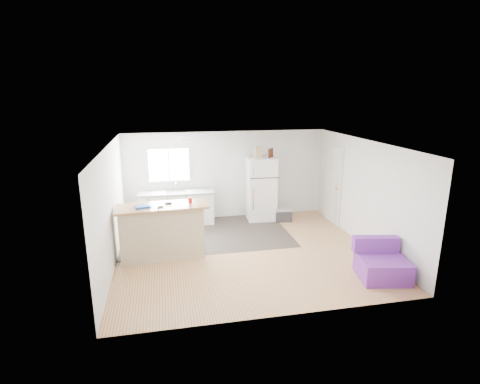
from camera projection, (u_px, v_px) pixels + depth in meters
name	position (u px, v px, depth m)	size (l,w,h in m)	color
room	(246.00, 200.00, 7.95)	(5.51, 5.01, 2.41)	#96653F
vinyl_zone	(207.00, 234.00, 9.30)	(4.05, 2.50, 0.00)	#2F2923
window	(169.00, 165.00, 9.91)	(1.18, 0.06, 0.98)	white
interior_door	(333.00, 185.00, 9.99)	(0.11, 0.92, 2.10)	white
ceiling_fixture	(184.00, 140.00, 8.55)	(0.30, 0.30, 0.07)	white
kitchen_cabinets	(177.00, 207.00, 9.94)	(2.01, 0.69, 1.16)	white
peninsula	(162.00, 231.00, 7.87)	(1.91, 0.84, 1.15)	#C9B491
refrigerator	(261.00, 189.00, 10.22)	(0.80, 0.76, 1.72)	white
cooler	(283.00, 214.00, 10.22)	(0.50, 0.37, 0.36)	#2F2F31
purple_seat	(381.00, 264.00, 7.09)	(1.01, 0.97, 0.72)	purple
cleaner_jug	(186.00, 252.00, 7.91)	(0.16, 0.14, 0.31)	white
mop	(155.00, 251.00, 7.72)	(0.24, 0.34, 1.22)	green
red_cup	(190.00, 200.00, 7.88)	(0.08, 0.08, 0.12)	red
blue_tray	(142.00, 207.00, 7.58)	(0.30, 0.22, 0.04)	#1349B4
tool_a	(168.00, 203.00, 7.83)	(0.14, 0.05, 0.03)	black
tool_b	(161.00, 207.00, 7.60)	(0.10, 0.04, 0.03)	black
cardboard_box	(258.00, 152.00, 9.90)	(0.20, 0.10, 0.30)	tan
bottle_left	(269.00, 153.00, 9.91)	(0.07, 0.07, 0.25)	#3C180A
bottle_right	(272.00, 153.00, 10.02)	(0.07, 0.07, 0.25)	#3C180A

